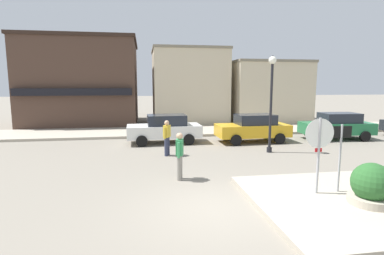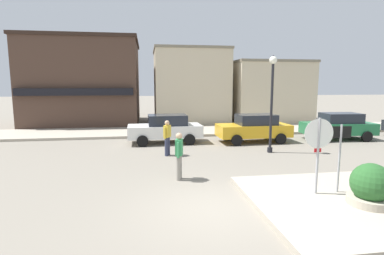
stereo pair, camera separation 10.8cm
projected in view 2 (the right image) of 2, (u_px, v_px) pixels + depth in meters
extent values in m
plane|color=gray|center=(217.00, 209.00, 7.76)|extent=(160.00, 160.00, 0.00)
cube|color=#A89E8C|center=(369.00, 201.00, 8.10)|extent=(6.40, 4.80, 0.15)
cube|color=#A89E8C|center=(174.00, 131.00, 20.24)|extent=(80.00, 4.00, 0.15)
cylinder|color=#9E9EA3|center=(317.00, 159.00, 8.32)|extent=(0.07, 0.07, 2.30)
cylinder|color=red|center=(319.00, 133.00, 8.24)|extent=(0.76, 0.08, 0.76)
cylinder|color=white|center=(319.00, 133.00, 8.23)|extent=(0.82, 0.08, 0.82)
cube|color=red|center=(318.00, 150.00, 8.31)|extent=(0.20, 0.03, 0.11)
cylinder|color=#9E9EA3|center=(339.00, 161.00, 8.46)|extent=(0.06, 0.06, 2.10)
cube|color=black|center=(341.00, 132.00, 8.35)|extent=(0.60, 0.06, 0.34)
cube|color=white|center=(341.00, 132.00, 8.36)|extent=(0.54, 0.05, 0.29)
cube|color=black|center=(341.00, 132.00, 8.36)|extent=(0.34, 0.03, 0.08)
cylinder|color=#ADA38E|center=(369.00, 203.00, 7.69)|extent=(1.10, 1.10, 0.35)
sphere|color=#285B28|center=(371.00, 183.00, 7.61)|extent=(1.00, 1.00, 1.00)
cylinder|color=black|center=(271.00, 108.00, 13.96)|extent=(0.12, 0.12, 4.20)
cylinder|color=black|center=(270.00, 150.00, 14.24)|extent=(0.24, 0.24, 0.24)
sphere|color=white|center=(273.00, 60.00, 13.65)|extent=(0.36, 0.36, 0.36)
cone|color=black|center=(273.00, 57.00, 13.63)|extent=(0.32, 0.32, 0.18)
cube|color=white|center=(165.00, 131.00, 16.49)|extent=(4.05, 1.82, 0.66)
cube|color=#1E232D|center=(167.00, 120.00, 16.43)|extent=(2.12, 1.46, 0.56)
cylinder|color=black|center=(142.00, 141.00, 15.49)|extent=(0.61, 0.20, 0.60)
cylinder|color=black|center=(142.00, 136.00, 17.15)|extent=(0.61, 0.20, 0.60)
cylinder|color=black|center=(190.00, 140.00, 15.93)|extent=(0.61, 0.20, 0.60)
cylinder|color=black|center=(185.00, 134.00, 17.59)|extent=(0.61, 0.20, 0.60)
cube|color=gold|center=(253.00, 130.00, 16.71)|extent=(4.05, 1.82, 0.66)
cube|color=#1E232D|center=(256.00, 119.00, 16.65)|extent=(2.12, 1.45, 0.56)
cylinder|color=black|center=(237.00, 140.00, 15.72)|extent=(0.61, 0.20, 0.60)
cylinder|color=black|center=(227.00, 135.00, 17.38)|extent=(0.61, 0.20, 0.60)
cylinder|color=black|center=(281.00, 139.00, 16.16)|extent=(0.61, 0.20, 0.60)
cylinder|color=black|center=(267.00, 134.00, 17.81)|extent=(0.61, 0.20, 0.60)
cube|color=#1E6B3D|center=(338.00, 128.00, 17.52)|extent=(4.10, 1.95, 0.66)
cube|color=#1E232D|center=(341.00, 118.00, 17.44)|extent=(2.16, 1.52, 0.56)
cylinder|color=black|center=(325.00, 137.00, 16.63)|extent=(0.61, 0.22, 0.60)
cylinder|color=black|center=(310.00, 132.00, 18.30)|extent=(0.61, 0.22, 0.60)
cylinder|color=black|center=(367.00, 137.00, 16.84)|extent=(0.61, 0.22, 0.60)
cylinder|color=black|center=(349.00, 132.00, 18.51)|extent=(0.61, 0.22, 0.60)
cylinder|color=gray|center=(179.00, 168.00, 10.04)|extent=(0.16, 0.16, 0.85)
cylinder|color=gray|center=(180.00, 167.00, 10.22)|extent=(0.16, 0.16, 0.85)
cube|color=#338C51|center=(179.00, 147.00, 10.03)|extent=(0.30, 0.40, 0.54)
sphere|color=tan|center=(179.00, 136.00, 9.97)|extent=(0.22, 0.22, 0.22)
cylinder|color=#338C51|center=(178.00, 150.00, 9.81)|extent=(0.11, 0.11, 0.52)
cylinder|color=#338C51|center=(180.00, 147.00, 10.26)|extent=(0.11, 0.11, 0.52)
cylinder|color=#2D334C|center=(168.00, 146.00, 13.65)|extent=(0.16, 0.16, 0.85)
cylinder|color=#2D334C|center=(166.00, 147.00, 13.48)|extent=(0.16, 0.16, 0.85)
cube|color=gold|center=(167.00, 131.00, 13.47)|extent=(0.37, 0.42, 0.54)
sphere|color=tan|center=(167.00, 123.00, 13.41)|extent=(0.22, 0.22, 0.22)
cylinder|color=gold|center=(169.00, 132.00, 13.69)|extent=(0.12, 0.12, 0.52)
cylinder|color=gold|center=(165.00, 133.00, 13.26)|extent=(0.12, 0.12, 0.52)
cube|color=#473328|center=(86.00, 84.00, 24.55)|extent=(8.32, 7.72, 6.51)
cube|color=black|center=(75.00, 92.00, 20.70)|extent=(7.90, 0.40, 0.50)
cube|color=#2E211A|center=(84.00, 42.00, 24.07)|extent=(8.57, 7.95, 0.24)
cube|color=beige|center=(190.00, 88.00, 25.08)|extent=(5.86, 5.28, 5.89)
cube|color=gray|center=(190.00, 50.00, 24.65)|extent=(5.98, 5.39, 0.20)
cube|color=beige|center=(264.00, 93.00, 26.28)|extent=(6.24, 6.59, 4.92)
cube|color=gray|center=(265.00, 63.00, 25.91)|extent=(6.36, 6.72, 0.20)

